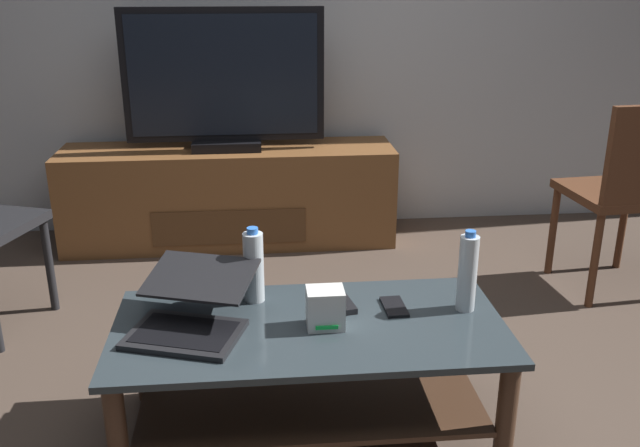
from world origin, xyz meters
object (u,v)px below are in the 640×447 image
(water_bottle_far, at_px, (467,273))
(tv_remote, at_px, (343,302))
(media_cabinet, at_px, (230,195))
(cell_phone, at_px, (394,307))
(dining_chair, at_px, (629,187))
(laptop, at_px, (191,311))
(water_bottle_near, at_px, (254,266))
(television, at_px, (224,83))
(router_box, at_px, (325,308))
(coffee_table, at_px, (310,359))

(water_bottle_far, bearing_deg, tv_remote, 169.98)
(media_cabinet, relative_size, cell_phone, 12.86)
(media_cabinet, bearing_deg, dining_chair, -25.08)
(laptop, height_order, water_bottle_far, water_bottle_far)
(water_bottle_far, distance_m, cell_phone, 0.26)
(water_bottle_near, xyz_separation_m, water_bottle_far, (0.68, -0.13, 0.01))
(television, bearing_deg, router_box, -78.76)
(dining_chair, bearing_deg, media_cabinet, 154.92)
(water_bottle_near, bearing_deg, laptop, -137.75)
(coffee_table, relative_size, cell_phone, 8.77)
(television, distance_m, laptop, 1.78)
(router_box, xyz_separation_m, cell_phone, (0.24, 0.10, -0.06))
(coffee_table, xyz_separation_m, water_bottle_far, (0.51, 0.06, 0.25))
(dining_chair, relative_size, water_bottle_far, 3.35)
(television, distance_m, cell_phone, 1.83)
(water_bottle_near, bearing_deg, dining_chair, 23.25)
(dining_chair, xyz_separation_m, tv_remote, (-1.39, -0.79, -0.11))
(television, height_order, tv_remote, television)
(television, xyz_separation_m, cell_phone, (0.59, -1.66, -0.48))
(media_cabinet, distance_m, cell_phone, 1.79)
(water_bottle_near, relative_size, water_bottle_far, 0.95)
(laptop, bearing_deg, dining_chair, 25.60)
(tv_remote, bearing_deg, water_bottle_far, -21.50)
(media_cabinet, xyz_separation_m, router_box, (0.35, -1.78, 0.20))
(coffee_table, height_order, dining_chair, dining_chair)
(laptop, height_order, router_box, laptop)
(dining_chair, bearing_deg, tv_remote, -150.58)
(water_bottle_far, distance_m, tv_remote, 0.41)
(router_box, xyz_separation_m, water_bottle_far, (0.47, 0.07, 0.07))
(television, xyz_separation_m, water_bottle_far, (0.82, -1.69, -0.36))
(dining_chair, xyz_separation_m, laptop, (-1.88, -0.90, -0.06))
(router_box, relative_size, tv_remote, 0.79)
(tv_remote, bearing_deg, media_cabinet, 93.07)
(media_cabinet, bearing_deg, water_bottle_near, -85.18)
(media_cabinet, distance_m, dining_chair, 2.03)
(dining_chair, xyz_separation_m, router_box, (-1.47, -0.93, -0.06))
(router_box, height_order, water_bottle_far, water_bottle_far)
(water_bottle_near, relative_size, cell_phone, 1.85)
(water_bottle_far, relative_size, tv_remote, 1.71)
(router_box, bearing_deg, water_bottle_near, 136.70)
(water_bottle_near, bearing_deg, water_bottle_far, -10.83)
(media_cabinet, xyz_separation_m, television, (0.00, -0.02, 0.62))
(water_bottle_near, xyz_separation_m, cell_phone, (0.45, -0.10, -0.12))
(coffee_table, xyz_separation_m, router_box, (0.05, -0.02, 0.19))
(media_cabinet, relative_size, television, 1.73)
(coffee_table, height_order, cell_phone, cell_phone)
(router_box, bearing_deg, tv_remote, 62.14)
(laptop, xyz_separation_m, router_box, (0.41, -0.03, 0.00))
(cell_phone, bearing_deg, tv_remote, 163.63)
(laptop, distance_m, cell_phone, 0.65)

